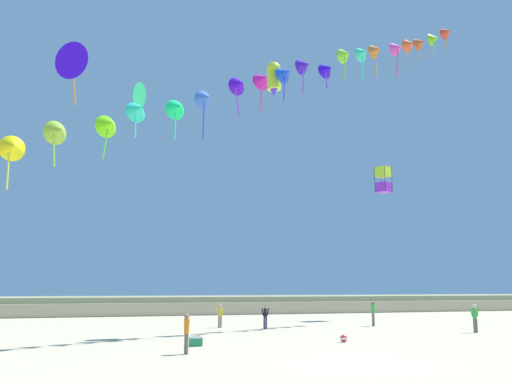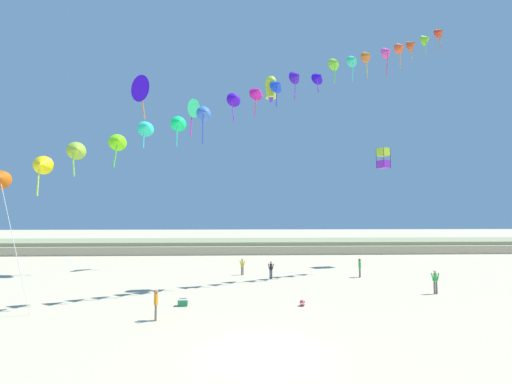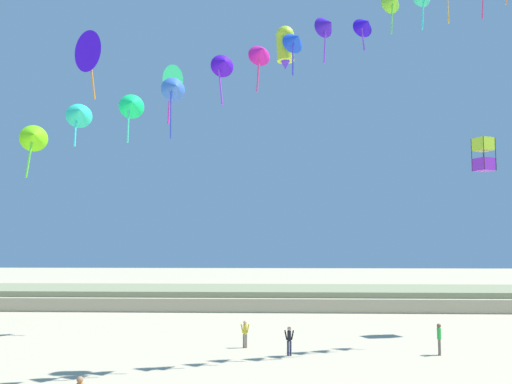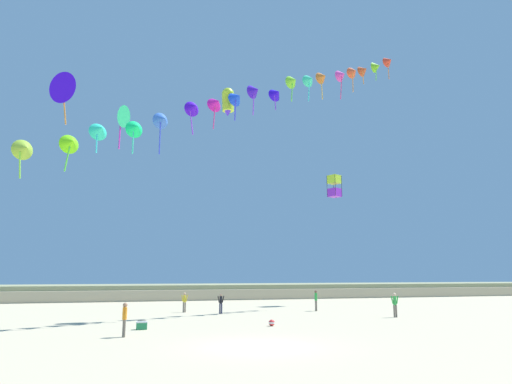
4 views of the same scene
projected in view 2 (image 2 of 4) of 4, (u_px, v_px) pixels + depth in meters
The scene contains 14 objects.
ground_plane at pixel (264, 354), 13.54m from camera, with size 240.00×240.00×0.00m, color #C1B28E.
dune_ridge at pixel (247, 245), 52.82m from camera, with size 120.00×11.66×1.68m.
person_near_left at pixel (271, 269), 29.51m from camera, with size 0.53×0.21×1.50m.
person_near_right at pixel (360, 266), 30.32m from camera, with size 0.22×0.58×1.64m.
person_mid_center at pixel (156, 303), 17.87m from camera, with size 0.22×0.56×1.59m.
person_far_left at pixel (435, 280), 23.88m from camera, with size 0.58×0.22×1.65m.
person_far_right at pixel (242, 265), 31.50m from camera, with size 0.53×0.21×1.51m.
kite_banner_string at pixel (289, 83), 27.73m from camera, with size 35.98×16.28×25.69m.
large_kite_low_lead at pixel (192, 108), 37.78m from camera, with size 1.94×2.28×4.26m.
large_kite_mid_trail at pixel (144, 89), 34.78m from camera, with size 2.83×2.35×4.46m.
large_kite_high_solo at pixel (271, 89), 28.11m from camera, with size 1.29×1.28×2.26m.
large_kite_outer_drift at pixel (383, 158), 38.38m from camera, with size 1.46×1.46×2.25m.
beach_cooler at pixel (183, 302), 20.71m from camera, with size 0.58×0.41×0.46m.
beach_ball at pixel (302, 303), 20.69m from camera, with size 0.36×0.36×0.36m.
Camera 2 is at (-0.89, -13.92, 5.47)m, focal length 24.00 mm.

